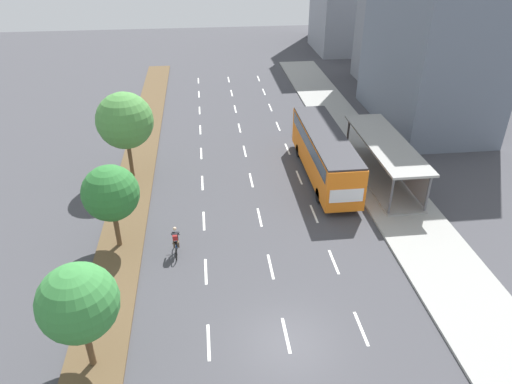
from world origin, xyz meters
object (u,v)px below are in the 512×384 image
median_tree_nearest (78,303)px  cyclist (176,242)px  median_tree_second (111,193)px  bus (325,150)px  bus_shelter (388,156)px  median_tree_third (125,121)px

median_tree_nearest → cyclist: bearing=65.9°
median_tree_second → bus: bearing=27.1°
bus_shelter → median_tree_second: (-17.87, -5.94, 1.65)m
bus_shelter → median_tree_second: 18.91m
bus_shelter → cyclist: size_ratio=5.67×
bus → median_tree_third: size_ratio=1.82×
bus_shelter → cyclist: bearing=-154.3°
bus → median_tree_nearest: size_ratio=2.26×
median_tree_nearest → median_tree_third: 16.82m
cyclist → median_tree_third: size_ratio=0.29×
cyclist → median_tree_nearest: (-3.28, -7.33, 2.72)m
bus → median_tree_nearest: 20.56m
cyclist → median_tree_second: 4.39m
bus_shelter → median_tree_second: size_ratio=2.08×
median_tree_second → median_tree_third: bearing=91.0°
median_tree_nearest → median_tree_second: 8.40m
cyclist → median_tree_nearest: median_tree_nearest is taller
bus_shelter → cyclist: 16.23m
median_tree_third → median_tree_second: bearing=-89.0°
bus_shelter → median_tree_nearest: median_tree_nearest is taller
bus_shelter → bus: 4.40m
median_tree_nearest → median_tree_third: (-0.13, 16.80, 0.86)m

